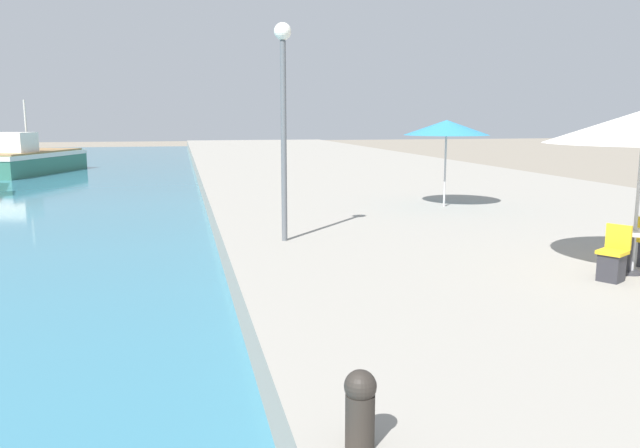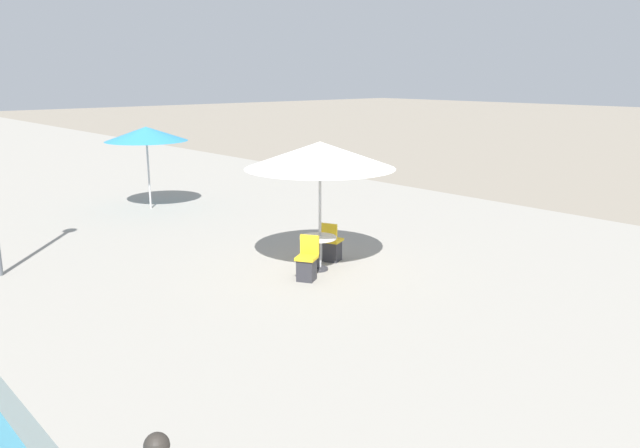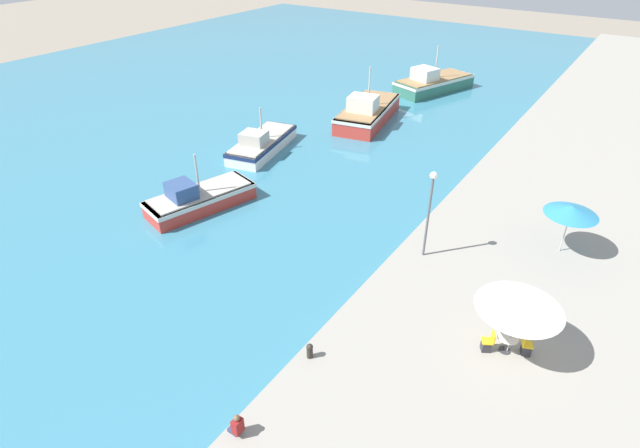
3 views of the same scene
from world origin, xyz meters
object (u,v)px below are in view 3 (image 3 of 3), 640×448
fishing_boat_near (199,198)px  fishing_boat_distant (433,82)px  cafe_umbrella_white (572,210)px  fishing_boat_far (367,111)px  cafe_table (507,341)px  person_at_quay (237,426)px  cafe_chair_right (487,344)px  cafe_chair_left (526,347)px  lamppost (430,200)px  mooring_bollard (310,350)px  cafe_umbrella_pink (521,302)px  fishing_boat_mid (262,143)px

fishing_boat_near → fishing_boat_distant: bearing=100.9°
cafe_umbrella_white → fishing_boat_far: bearing=146.2°
cafe_table → person_at_quay: size_ratio=0.87×
cafe_chair_right → person_at_quay: (-5.51, -8.16, 0.08)m
cafe_chair_left → person_at_quay: size_ratio=0.99×
fishing_boat_distant → cafe_chair_right: size_ratio=9.87×
lamppost → cafe_umbrella_white: bearing=37.0°
lamppost → mooring_bollard: bearing=-95.4°
fishing_boat_distant → cafe_chair_left: size_ratio=9.87×
fishing_boat_distant → cafe_chair_right: (15.76, -31.68, 0.14)m
cafe_chair_right → person_at_quay: person_at_quay is taller
cafe_umbrella_pink → cafe_table: 1.95m
cafe_table → cafe_chair_left: 0.75m
cafe_umbrella_pink → mooring_bollard: (-6.18, -4.52, -2.13)m
fishing_boat_far → cafe_table: fishing_boat_far is taller
fishing_boat_near → lamppost: 13.95m
fishing_boat_far → cafe_chair_left: (18.22, -19.98, 0.10)m
fishing_boat_far → person_at_quay: size_ratio=9.84×
cafe_chair_left → person_at_quay: (-6.80, -8.81, 0.08)m
fishing_boat_far → person_at_quay: bearing=-79.8°
cafe_umbrella_white → cafe_chair_right: cafe_umbrella_white is taller
fishing_boat_far → cafe_umbrella_white: 21.55m
cafe_chair_right → lamppost: (-4.65, 4.52, 2.77)m
mooring_bollard → fishing_boat_far: bearing=114.8°
fishing_boat_mid → lamppost: 17.25m
fishing_boat_distant → cafe_chair_left: bearing=-41.7°
fishing_boat_near → cafe_umbrella_white: (18.98, 6.30, 2.33)m
fishing_boat_mid → fishing_boat_far: fishing_boat_far is taller
fishing_boat_mid → cafe_umbrella_pink: bearing=-39.2°
cafe_table → fishing_boat_far: bearing=130.9°
person_at_quay → mooring_bollard: 4.03m
cafe_umbrella_pink → mooring_bollard: bearing=-143.8°
cafe_table → cafe_chair_left: bearing=23.0°
cafe_table → lamppost: bearing=141.8°
cafe_umbrella_pink → cafe_chair_right: bearing=-150.6°
fishing_boat_near → cafe_chair_left: bearing=10.3°
fishing_boat_mid → cafe_chair_right: fishing_boat_mid is taller
fishing_boat_distant → cafe_chair_right: 35.38m
fishing_boat_near → person_at_quay: bearing=-24.5°
cafe_table → cafe_chair_right: size_ratio=0.88×
cafe_umbrella_white → mooring_bollard: cafe_umbrella_white is taller
cafe_chair_right → fishing_boat_distant: bearing=-4.1°
fishing_boat_near → fishing_boat_far: fishing_boat_far is taller
fishing_boat_near → cafe_umbrella_pink: size_ratio=2.15×
cafe_umbrella_pink → cafe_chair_left: size_ratio=3.50×
fishing_boat_near → cafe_umbrella_pink: (18.80, -1.99, 2.47)m
fishing_boat_near → cafe_chair_left: 19.46m
fishing_boat_near → lamppost: size_ratio=1.50×
fishing_boat_distant → cafe_umbrella_white: (16.65, -22.99, 2.16)m
fishing_boat_mid → mooring_bollard: 21.17m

